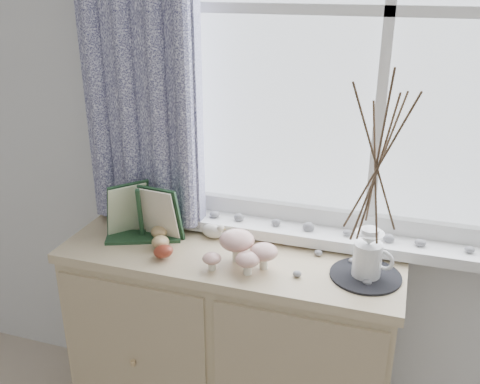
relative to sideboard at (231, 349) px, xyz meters
The scene contains 8 objects.
sideboard is the anchor object (origin of this frame).
botanical_book 0.63m from the sideboard, behind, with size 0.31×0.13×0.22m, color #1B3A21, non-canonical shape.
toadstool_cluster 0.50m from the sideboard, 47.44° to the right, with size 0.24×0.17×0.11m.
wooden_eggs 0.52m from the sideboard, 166.19° to the right, with size 0.14×0.18×0.07m.
songbird_figurine 0.47m from the sideboard, 140.67° to the left, with size 0.11×0.05×0.06m, color silver, non-canonical shape.
crocheted_doily 0.64m from the sideboard, ahead, with size 0.23×0.23×0.01m, color black.
twig_pitcher 0.95m from the sideboard, ahead, with size 0.32×0.32×0.69m.
sideboard_pebbles 0.54m from the sideboard, ahead, with size 0.33×0.23×0.02m.
Camera 1 is at (0.40, 0.18, 1.76)m, focal length 40.00 mm.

